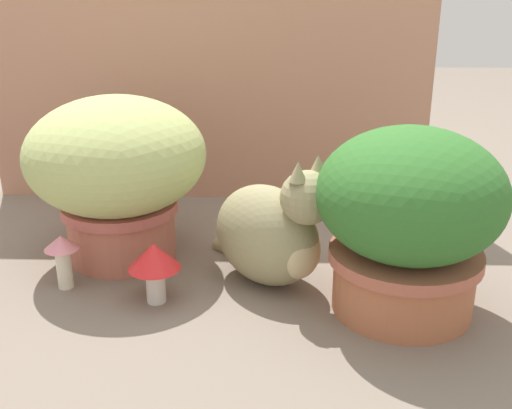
{
  "coord_description": "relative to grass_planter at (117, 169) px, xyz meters",
  "views": [
    {
      "loc": [
        0.17,
        -1.27,
        0.66
      ],
      "look_at": [
        0.13,
        -0.02,
        0.18
      ],
      "focal_mm": 44.39,
      "sensor_mm": 36.0,
      "label": 1
    }
  ],
  "objects": [
    {
      "name": "ground_plane",
      "position": [
        0.19,
        -0.09,
        -0.22
      ],
      "size": [
        6.0,
        6.0,
        0.0
      ],
      "primitive_type": "plane",
      "color": "#786A5E"
    },
    {
      "name": "cat",
      "position": [
        0.36,
        -0.13,
        -0.1
      ],
      "size": [
        0.31,
        0.34,
        0.32
      ],
      "color": "#948C63",
      "rests_on": "ground"
    },
    {
      "name": "mushroom_ornament_pink",
      "position": [
        -0.09,
        -0.16,
        -0.14
      ],
      "size": [
        0.07,
        0.07,
        0.12
      ],
      "color": "beige",
      "rests_on": "ground"
    },
    {
      "name": "mushroom_ornament_red",
      "position": [
        0.12,
        -0.21,
        -0.13
      ],
      "size": [
        0.11,
        0.11,
        0.13
      ],
      "color": "silver",
      "rests_on": "ground"
    },
    {
      "name": "grass_planter",
      "position": [
        0.0,
        0.0,
        0.0
      ],
      "size": [
        0.41,
        0.41,
        0.39
      ],
      "color": "#B6634F",
      "rests_on": "ground"
    },
    {
      "name": "leafy_planter",
      "position": [
        0.62,
        -0.23,
        -0.02
      ],
      "size": [
        0.36,
        0.36,
        0.38
      ],
      "color": "#AF6543",
      "rests_on": "ground"
    },
    {
      "name": "cardboard_backdrop",
      "position": [
        0.17,
        0.42,
        0.18
      ],
      "size": [
        1.26,
        0.03,
        0.81
      ],
      "primitive_type": "cube",
      "color": "tan",
      "rests_on": "ground"
    }
  ]
}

